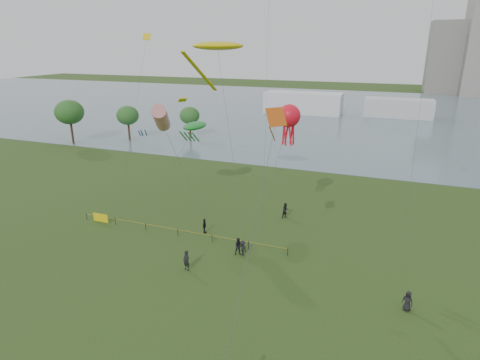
% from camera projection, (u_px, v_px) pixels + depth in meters
% --- Properties ---
extents(ground_plane, '(400.00, 400.00, 0.00)m').
position_uv_depth(ground_plane, '(192.00, 325.00, 29.35)').
color(ground_plane, '#1E3510').
extents(lake, '(400.00, 120.00, 0.08)m').
position_uv_depth(lake, '(347.00, 113.00, 117.99)').
color(lake, slate).
rests_on(lake, ground_plane).
extents(building_low, '(16.00, 18.00, 28.00)m').
position_uv_depth(building_low, '(449.00, 57.00, 163.17)').
color(building_low, slate).
rests_on(building_low, ground_plane).
extents(pavilion_left, '(22.00, 8.00, 6.00)m').
position_uv_depth(pavilion_left, '(303.00, 103.00, 116.56)').
color(pavilion_left, silver).
rests_on(pavilion_left, ground_plane).
extents(pavilion_right, '(18.00, 7.00, 5.00)m').
position_uv_depth(pavilion_right, '(398.00, 108.00, 110.79)').
color(pavilion_right, silver).
rests_on(pavilion_right, ground_plane).
extents(trees, '(24.94, 18.19, 8.86)m').
position_uv_depth(trees, '(113.00, 114.00, 82.13)').
color(trees, '#362218').
rests_on(trees, ground_plane).
extents(fence, '(24.07, 0.07, 1.05)m').
position_uv_depth(fence, '(129.00, 223.00, 44.67)').
color(fence, black).
rests_on(fence, ground_plane).
extents(spectator_a, '(1.07, 1.00, 1.75)m').
position_uv_depth(spectator_a, '(239.00, 247.00, 38.78)').
color(spectator_a, black).
rests_on(spectator_a, ground_plane).
extents(spectator_b, '(1.15, 0.97, 1.55)m').
position_uv_depth(spectator_b, '(242.00, 248.00, 38.70)').
color(spectator_b, black).
rests_on(spectator_b, ground_plane).
extents(spectator_c, '(0.58, 1.02, 1.64)m').
position_uv_depth(spectator_c, '(204.00, 226.00, 43.28)').
color(spectator_c, black).
rests_on(spectator_c, ground_plane).
extents(spectator_d, '(0.95, 0.78, 1.66)m').
position_uv_depth(spectator_d, '(408.00, 301.00, 30.66)').
color(spectator_d, black).
rests_on(spectator_d, ground_plane).
extents(spectator_f, '(0.79, 0.62, 1.92)m').
position_uv_depth(spectator_f, '(187.00, 261.00, 36.12)').
color(spectator_f, black).
rests_on(spectator_f, ground_plane).
extents(spectator_g, '(1.12, 1.14, 1.85)m').
position_uv_depth(spectator_g, '(286.00, 211.00, 46.99)').
color(spectator_g, black).
rests_on(spectator_g, ground_plane).
extents(kite_stingray, '(8.06, 10.21, 19.71)m').
position_uv_depth(kite_stingray, '(217.00, 46.00, 41.08)').
color(kite_stingray, '#3F3F42').
extents(kite_windsock, '(7.37, 4.99, 13.29)m').
position_uv_depth(kite_windsock, '(161.00, 118.00, 45.66)').
color(kite_windsock, '#3F3F42').
extents(kite_creature, '(4.49, 11.47, 10.40)m').
position_uv_depth(kite_creature, '(195.00, 126.00, 48.86)').
color(kite_creature, '#3F3F42').
extents(kite_octopus, '(3.05, 7.26, 13.93)m').
position_uv_depth(kite_octopus, '(289.00, 117.00, 39.16)').
color(kite_octopus, '#3F3F42').
extents(kite_delta, '(1.50, 10.64, 15.29)m').
position_uv_depth(kite_delta, '(274.00, 129.00, 27.61)').
color(kite_delta, '#3F3F42').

